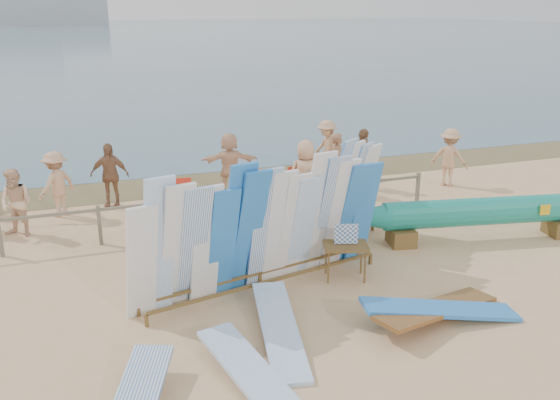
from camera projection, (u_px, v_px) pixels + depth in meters
name	position (u px, v px, depth m)	size (l,w,h in m)	color
ground	(223.00, 288.00, 11.01)	(160.00, 160.00, 0.00)	#DBB07E
ocean	(75.00, 32.00, 125.76)	(320.00, 240.00, 0.02)	#436577
wet_sand_strip	(163.00, 184.00, 17.47)	(40.00, 2.60, 0.01)	olive
distant_ship	(24.00, 6.00, 166.94)	(45.00, 8.00, 14.00)	#999EA3
fence	(190.00, 207.00, 13.51)	(12.08, 0.08, 0.90)	#726A56
main_surfboard_rack	(264.00, 231.00, 10.68)	(5.09, 1.64, 2.54)	brown
side_surfboard_rack	(348.00, 194.00, 12.95)	(2.04, 1.64, 2.43)	brown
outrigger_canoe	(484.00, 213.00, 13.14)	(6.93, 1.84, 0.99)	brown
vendor_table	(345.00, 260.00, 11.32)	(0.98, 0.82, 1.11)	brown
flat_board_d	(439.00, 321.00, 9.87)	(0.56, 2.70, 0.07)	blue
flat_board_a	(258.00, 390.00, 8.09)	(0.56, 2.70, 0.07)	#97C1F1
flat_board_c	(437.00, 319.00, 9.94)	(0.56, 2.70, 0.07)	brown
flat_board_b	(279.00, 336.00, 9.41)	(0.56, 2.70, 0.07)	#97C1F1
beach_chair_left	(181.00, 206.00, 14.70)	(0.68, 0.70, 0.93)	red
beach_chair_right	(261.00, 199.00, 15.34)	(0.70, 0.71, 0.82)	red
stroller	(304.00, 194.00, 15.08)	(0.78, 0.95, 1.12)	red
beachgoer_7	(338.00, 164.00, 16.29)	(0.64, 0.35, 1.74)	#8C6042
beachgoer_9	(327.00, 148.00, 18.17)	(1.11, 0.46, 1.73)	tan
beachgoer_8	(350.00, 175.00, 15.35)	(0.82, 0.39, 1.68)	beige
beachgoer_10	(363.00, 159.00, 16.79)	(1.03, 0.44, 1.75)	#8C6042
beachgoer_2	(16.00, 203.00, 13.31)	(0.76, 0.37, 1.57)	beige
beachgoer_6	(306.00, 176.00, 14.96)	(0.90, 0.43, 1.84)	tan
beachgoer_extra_0	(449.00, 157.00, 17.13)	(1.09, 0.45, 1.68)	tan
beachgoer_5	(230.00, 163.00, 16.51)	(1.59, 0.51, 1.71)	beige
beachgoer_3	(56.00, 184.00, 14.61)	(1.07, 0.44, 1.65)	tan
beachgoer_4	(110.00, 175.00, 15.33)	(0.99, 0.43, 1.68)	#8C6042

